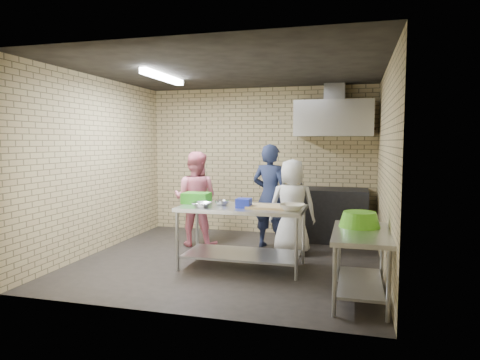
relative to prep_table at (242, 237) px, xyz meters
name	(u,v)px	position (x,y,z in m)	size (l,w,h in m)	color
floor	(230,260)	(-0.26, 0.28, -0.42)	(4.20, 4.20, 0.00)	black
ceiling	(229,70)	(-0.26, 0.28, 2.28)	(4.20, 4.20, 0.00)	black
back_wall	(260,161)	(-0.26, 2.28, 0.93)	(4.20, 0.06, 2.70)	tan
front_wall	(171,179)	(-0.26, -1.72, 0.93)	(4.20, 0.06, 2.70)	tan
left_wall	(99,165)	(-2.36, 0.28, 0.93)	(0.06, 4.00, 2.70)	tan
right_wall	(386,170)	(1.84, 0.28, 0.93)	(0.06, 4.00, 2.70)	tan
prep_table	(242,237)	(0.00, 0.00, 0.00)	(1.68, 0.84, 0.84)	silver
side_counter	(361,265)	(1.54, -0.82, -0.04)	(0.60, 1.20, 0.75)	silver
stove	(332,215)	(1.09, 1.93, 0.03)	(1.20, 0.70, 0.90)	black
range_hood	(334,119)	(1.09, 1.98, 1.68)	(1.30, 0.60, 0.60)	silver
hood_duct	(335,93)	(1.09, 2.13, 2.13)	(0.35, 0.30, 0.30)	#A5A8AD
wall_shelf	(352,129)	(1.39, 2.17, 1.50)	(0.80, 0.20, 0.04)	#3F2B19
fluorescent_fixture	(163,77)	(-1.26, 0.28, 2.22)	(0.10, 1.25, 0.08)	white
green_crate	(196,198)	(-0.70, 0.12, 0.49)	(0.37, 0.28, 0.15)	green
blue_tub	(244,203)	(0.05, -0.10, 0.48)	(0.19, 0.19, 0.12)	#1829B6
cutting_board	(267,207)	(0.35, -0.02, 0.43)	(0.51, 0.39, 0.03)	#D6BC7B
mixing_bowl_a	(202,205)	(-0.50, -0.20, 0.45)	(0.26, 0.26, 0.06)	#BABBC1
mixing_bowl_b	(222,203)	(-0.30, 0.05, 0.45)	(0.20, 0.20, 0.06)	#B8BCC0
ceramic_bowl	(292,207)	(0.70, -0.15, 0.46)	(0.32, 0.32, 0.08)	#BFB699
green_basin	(360,219)	(1.52, -0.57, 0.42)	(0.46, 0.46, 0.17)	#59C626
bottle_red	(337,123)	(1.14, 2.17, 1.61)	(0.07, 0.07, 0.18)	#B22619
bottle_green	(361,124)	(1.54, 2.17, 1.60)	(0.06, 0.06, 0.15)	green
man_navy	(270,196)	(0.16, 1.18, 0.42)	(0.61, 0.40, 1.67)	#161937
woman_pink	(195,199)	(-1.06, 1.01, 0.35)	(0.75, 0.59, 1.55)	pink
woman_white	(292,207)	(0.55, 0.88, 0.31)	(0.71, 0.46, 1.45)	silver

